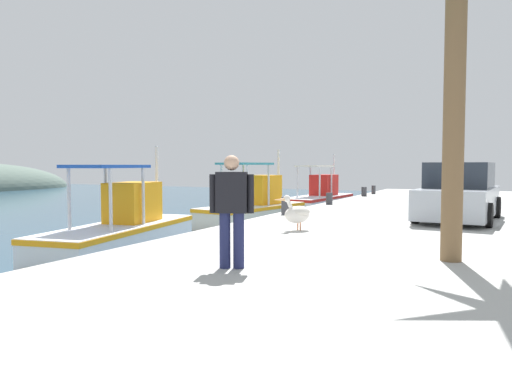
# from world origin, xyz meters

# --- Properties ---
(quay_pier) EXTENTS (36.00, 10.00, 0.80)m
(quay_pier) POSITION_xyz_m (0.00, -5.00, 0.40)
(quay_pier) COLOR #B2B2AD
(quay_pier) RESTS_ON ground
(fishing_boat_second) EXTENTS (5.83, 2.61, 2.88)m
(fishing_boat_second) POSITION_xyz_m (-3.40, 2.72, 0.61)
(fishing_boat_second) COLOR white
(fishing_boat_second) RESTS_ON ground
(fishing_boat_third) EXTENTS (5.30, 2.54, 2.94)m
(fishing_boat_third) POSITION_xyz_m (3.50, 2.26, 0.63)
(fishing_boat_third) COLOR silver
(fishing_boat_third) RESTS_ON ground
(fishing_boat_fourth) EXTENTS (5.89, 2.01, 2.89)m
(fishing_boat_fourth) POSITION_xyz_m (10.06, 1.82, 0.61)
(fishing_boat_fourth) COLOR white
(fishing_boat_fourth) RESTS_ON ground
(pelican) EXTENTS (0.88, 0.76, 0.82)m
(pelican) POSITION_xyz_m (-2.89, -2.06, 1.20)
(pelican) COLOR tan
(pelican) RESTS_ON quay_pier
(fisherman_standing) EXTENTS (0.39, 0.60, 1.64)m
(fisherman_standing) POSITION_xyz_m (-7.14, -2.70, 1.71)
(fisherman_standing) COLOR #1E234C
(fisherman_standing) RESTS_ON quay_pier
(parked_car) EXTENTS (4.22, 2.11, 1.57)m
(parked_car) POSITION_xyz_m (0.95, -5.24, 1.52)
(parked_car) COLOR black
(parked_car) RESTS_ON quay_pier
(mooring_bollard_nearest) EXTENTS (0.25, 0.25, 0.54)m
(mooring_bollard_nearest) POSITION_xyz_m (0.23, -0.45, 1.07)
(mooring_bollard_nearest) COLOR #333338
(mooring_bollard_nearest) RESTS_ON quay_pier
(mooring_bollard_second) EXTENTS (0.25, 0.25, 0.44)m
(mooring_bollard_second) POSITION_xyz_m (4.54, -0.45, 1.02)
(mooring_bollard_second) COLOR #333338
(mooring_bollard_second) RESTS_ON quay_pier
(mooring_bollard_third) EXTENTS (0.26, 0.26, 0.45)m
(mooring_bollard_third) POSITION_xyz_m (10.05, -0.45, 1.02)
(mooring_bollard_third) COLOR #333338
(mooring_bollard_third) RESTS_ON quay_pier
(mooring_bollard_fourth) EXTENTS (0.21, 0.21, 0.44)m
(mooring_bollard_fourth) POSITION_xyz_m (12.08, -0.45, 1.02)
(mooring_bollard_fourth) COLOR #333338
(mooring_bollard_fourth) RESTS_ON quay_pier
(palm_tree) EXTENTS (3.05, 2.71, 4.75)m
(palm_tree) POSITION_xyz_m (-5.06, -5.53, 4.78)
(palm_tree) COLOR brown
(palm_tree) RESTS_ON quay_pier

